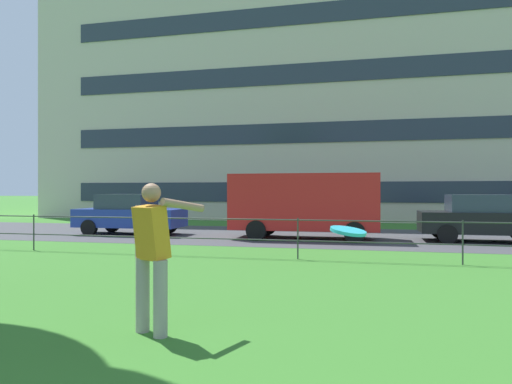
% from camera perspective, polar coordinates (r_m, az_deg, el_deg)
% --- Properties ---
extents(street_strip, '(80.00, 7.47, 0.01)m').
position_cam_1_polar(street_strip, '(16.81, 7.97, -5.52)').
color(street_strip, '#424247').
rests_on(street_strip, ground).
extents(park_fence, '(37.12, 0.04, 1.00)m').
position_cam_1_polar(park_fence, '(11.02, 5.29, -4.99)').
color(park_fence, '#333833').
rests_on(park_fence, ground).
extents(person_thrower, '(0.74, 0.70, 1.74)m').
position_cam_1_polar(person_thrower, '(5.37, -12.95, -7.43)').
color(person_thrower, gray).
rests_on(person_thrower, ground).
extents(frisbee, '(0.37, 0.37, 0.07)m').
position_cam_1_polar(frisbee, '(3.46, 11.54, -4.85)').
color(frisbee, '#2DB2C6').
extents(car_blue_center, '(4.02, 1.85, 1.54)m').
position_cam_1_polar(car_blue_center, '(17.92, -15.65, -2.70)').
color(car_blue_center, '#233899').
rests_on(car_blue_center, ground).
extents(panel_van_left, '(5.03, 2.16, 2.24)m').
position_cam_1_polar(panel_van_left, '(15.75, 6.17, -1.28)').
color(panel_van_left, red).
rests_on(panel_van_left, ground).
extents(car_black_far_left, '(4.03, 1.88, 1.54)m').
position_cam_1_polar(car_black_far_left, '(16.42, 26.72, -2.95)').
color(car_black_far_left, black).
rests_on(car_black_far_left, ground).
extents(apartment_building_background, '(38.74, 16.19, 19.77)m').
position_cam_1_polar(apartment_building_background, '(33.53, 12.16, 14.30)').
color(apartment_building_background, beige).
rests_on(apartment_building_background, ground).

